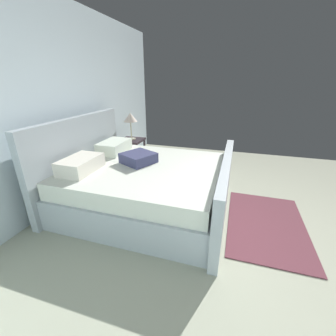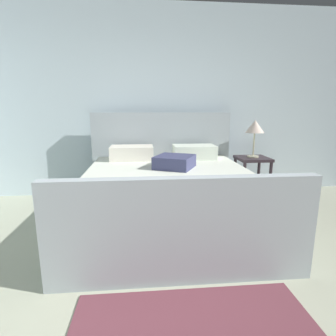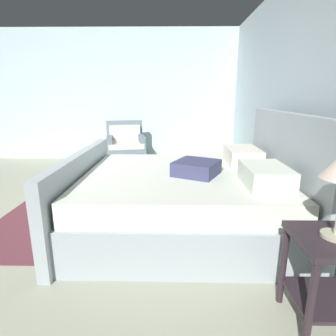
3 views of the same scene
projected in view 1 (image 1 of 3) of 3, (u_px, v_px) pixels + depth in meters
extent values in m
cube|color=#A5A890|center=(272.00, 235.00, 2.66)|extent=(6.39, 5.87, 0.02)
cube|color=silver|center=(47.00, 107.00, 2.94)|extent=(6.51, 0.12, 2.75)
cube|color=#A6B1B7|center=(147.00, 193.00, 3.19)|extent=(1.88, 2.03, 0.40)
cube|color=#A6B1B7|center=(81.00, 158.00, 3.32)|extent=(1.98, 0.12, 1.23)
cube|color=#A6B1B7|center=(224.00, 190.00, 2.82)|extent=(1.98, 0.12, 0.82)
cube|color=silver|center=(147.00, 173.00, 3.07)|extent=(1.80, 1.97, 0.22)
cube|color=silver|center=(81.00, 165.00, 2.83)|extent=(0.56, 0.36, 0.18)
cube|color=silver|center=(114.00, 147.00, 3.57)|extent=(0.56, 0.36, 0.18)
cube|color=#3A3D63|center=(138.00, 158.00, 3.12)|extent=(0.54, 0.54, 0.14)
cube|color=#2A2026|center=(132.00, 140.00, 4.44)|extent=(0.44, 0.44, 0.04)
cube|color=#2A2026|center=(133.00, 159.00, 4.59)|extent=(0.40, 0.40, 0.02)
cylinder|color=#2A2026|center=(137.00, 158.00, 4.33)|extent=(0.04, 0.04, 0.56)
cylinder|color=#2A2026|center=(145.00, 152.00, 4.67)|extent=(0.04, 0.04, 0.56)
cylinder|color=#2A2026|center=(120.00, 156.00, 4.43)|extent=(0.04, 0.04, 0.56)
cylinder|color=#2A2026|center=(128.00, 151.00, 4.77)|extent=(0.04, 0.04, 0.56)
cylinder|color=#B7B293|center=(132.00, 139.00, 4.43)|extent=(0.16, 0.16, 0.02)
cylinder|color=#B7B293|center=(131.00, 130.00, 4.36)|extent=(0.02, 0.02, 0.33)
cone|color=beige|center=(130.00, 117.00, 4.26)|extent=(0.26, 0.26, 0.18)
cube|color=brown|center=(266.00, 224.00, 2.82)|extent=(1.49, 0.94, 0.01)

